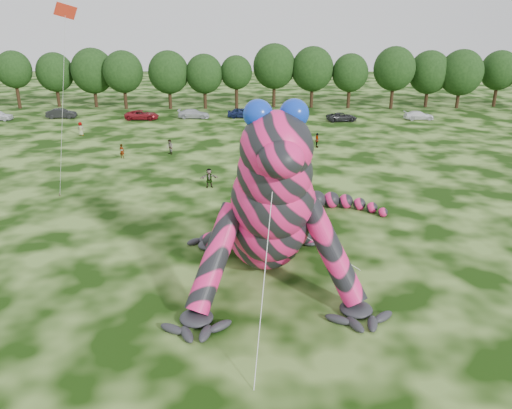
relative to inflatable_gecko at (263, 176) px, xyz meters
The scene contains 29 objects.
ground 7.52m from the inflatable_gecko, 169.70° to the right, with size 240.00×240.00×0.00m, color #16330A.
inflatable_gecko is the anchor object (origin of this frame).
flying_kite 17.90m from the inflatable_gecko, 149.92° to the left, with size 4.70×4.58×15.88m.
tree_3 69.43m from the inflatable_gecko, 126.04° to the left, with size 5.81×5.23×9.44m, color black, non-canonical shape.
tree_4 67.44m from the inflatable_gecko, 121.03° to the left, with size 6.22×5.60×9.06m, color black, non-canonical shape.
tree_5 64.07m from the inflatable_gecko, 116.16° to the left, with size 7.16×6.44×9.80m, color black, non-canonical shape.
tree_6 60.19m from the inflatable_gecko, 112.14° to the left, with size 6.52×5.86×9.49m, color black, non-canonical shape.
tree_7 57.91m from the inflatable_gecko, 105.22° to the left, with size 6.68×6.01×9.48m, color black, non-canonical shape.
tree_8 56.84m from the inflatable_gecko, 99.46° to the left, with size 6.14×5.53×8.94m, color black, non-canonical shape.
tree_9 56.57m from the inflatable_gecko, 94.11° to the left, with size 5.27×4.74×8.68m, color black, non-canonical shape.
tree_10 57.69m from the inflatable_gecko, 87.74° to the left, with size 7.09×6.38×10.50m, color black, non-canonical shape.
tree_11 57.92m from the inflatable_gecko, 81.40° to the left, with size 7.01×6.31×10.07m, color black, non-canonical shape.
tree_12 58.73m from the inflatable_gecko, 75.31° to the left, with size 5.99×5.39×8.97m, color black, non-canonical shape.
tree_13 60.35m from the inflatable_gecko, 68.61° to the left, with size 6.83×6.15×10.13m, color black, non-canonical shape.
tree_14 64.37m from the inflatable_gecko, 63.88° to the left, with size 6.82×6.14×9.40m, color black, non-canonical shape.
tree_15 65.91m from the inflatable_gecko, 59.60° to the left, with size 7.17×6.45×9.63m, color black, non-canonical shape.
tree_16 71.01m from the inflatable_gecko, 55.39° to the left, with size 6.26×5.63×9.37m, color black, non-canonical shape.
car_1 56.31m from the inflatable_gecko, 122.79° to the left, with size 1.54×4.40×1.45m, color black.
car_2 49.73m from the inflatable_gecko, 111.17° to the left, with size 2.31×5.01×1.39m, color maroon.
car_3 48.64m from the inflatable_gecko, 102.20° to the left, with size 1.93×4.74×1.37m, color silver.
car_4 48.00m from the inflatable_gecko, 93.44° to the left, with size 1.79×4.44×1.51m, color #131E46.
car_5 47.21m from the inflatable_gecko, 85.72° to the left, with size 1.43×4.11×1.35m, color beige.
car_6 46.90m from the inflatable_gecko, 75.11° to the left, with size 2.08×4.51×1.25m, color #292A2C.
car_7 52.28m from the inflatable_gecko, 62.86° to the left, with size 1.79×4.41×1.28m, color white.
spectator_3 30.14m from the inflatable_gecko, 77.25° to the left, with size 0.99×0.41×1.70m, color gray.
spectator_4 42.58m from the inflatable_gecko, 123.59° to the left, with size 0.85×0.56×1.75m, color gray.
spectator_1 28.08m from the inflatable_gecko, 111.65° to the left, with size 0.81×0.63×1.66m, color gray.
spectator_5 15.56m from the inflatable_gecko, 108.50° to the left, with size 1.62×0.52×1.75m, color gray.
spectator_0 28.77m from the inflatable_gecko, 122.23° to the left, with size 0.58×0.38×1.59m, color gray.
Camera 1 is at (4.87, -27.63, 14.31)m, focal length 35.00 mm.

